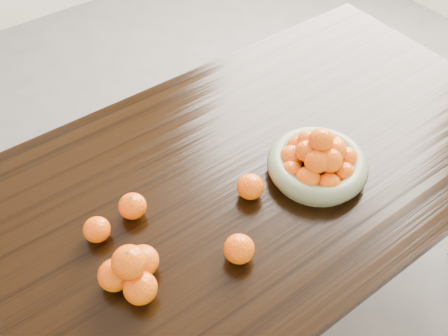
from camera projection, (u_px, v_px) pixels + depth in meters
ground at (229, 299)px, 2.02m from camera, size 5.00×5.00×0.00m
dining_table at (231, 196)px, 1.53m from camera, size 2.00×1.00×0.75m
fruit_bowl at (318, 161)px, 1.44m from camera, size 0.29×0.29×0.16m
orange_pyramid at (132, 271)px, 1.19m from camera, size 0.16×0.15×0.13m
loose_orange_0 at (132, 206)px, 1.34m from camera, size 0.08×0.08×0.07m
loose_orange_1 at (239, 249)px, 1.25m from camera, size 0.08×0.08×0.07m
loose_orange_2 at (250, 187)px, 1.39m from camera, size 0.08×0.08×0.07m
loose_orange_3 at (97, 230)px, 1.29m from camera, size 0.07×0.07×0.07m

